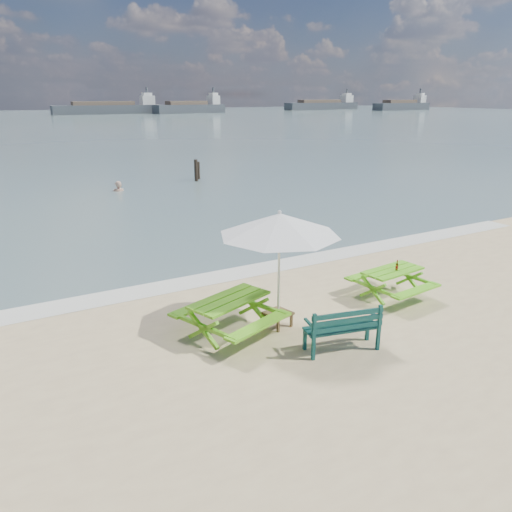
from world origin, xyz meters
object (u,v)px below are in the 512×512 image
patio_umbrella (280,224)px  beer_bottle (397,267)px  park_bench (341,336)px  swimmer (119,199)px  picnic_table_left (230,318)px  side_table (278,319)px  picnic_table_right (391,284)px

patio_umbrella → beer_bottle: size_ratio=12.07×
patio_umbrella → beer_bottle: 3.49m
park_bench → swimmer: 18.46m
park_bench → swimmer: (0.65, 18.43, -0.70)m
picnic_table_left → beer_bottle: 4.28m
picnic_table_left → swimmer: (2.22, 16.85, -0.81)m
picnic_table_left → side_table: picnic_table_left is taller
side_table → swimmer: 17.04m
beer_bottle → park_bench: bearing=-153.5°
park_bench → swimmer: bearing=88.0°
picnic_table_right → patio_umbrella: patio_umbrella is taller
picnic_table_left → patio_umbrella: (1.06, -0.14, 1.82)m
park_bench → patio_umbrella: 2.46m
picnic_table_right → patio_umbrella: (-3.15, 0.03, 1.86)m
beer_bottle → swimmer: 17.26m
park_bench → side_table: 1.53m
beer_bottle → swimmer: beer_bottle is taller
patio_umbrella → side_table: bearing=0.0°
picnic_table_right → side_table: size_ratio=3.09×
picnic_table_left → park_bench: size_ratio=1.54×
picnic_table_left → swimmer: bearing=82.5°
swimmer → picnic_table_left: bearing=-97.5°
picnic_table_right → patio_umbrella: 3.65m
park_bench → patio_umbrella: patio_umbrella is taller
picnic_table_right → patio_umbrella: bearing=179.5°
picnic_table_right → beer_bottle: bearing=-60.3°
picnic_table_right → park_bench: size_ratio=1.22×
picnic_table_right → park_bench: 2.99m
picnic_table_left → picnic_table_right: 4.21m
side_table → swimmer: size_ratio=0.32×
picnic_table_left → swimmer: picnic_table_left is taller
picnic_table_left → picnic_table_right: picnic_table_left is taller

